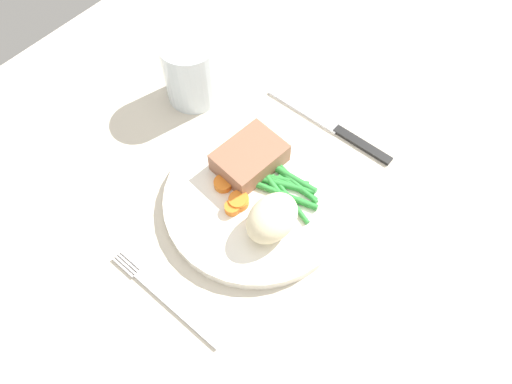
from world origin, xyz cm
name	(u,v)px	position (x,y,z in cm)	size (l,w,h in cm)	color
dining_table	(261,191)	(0.00, 0.00, 1.00)	(120.00, 90.00, 2.00)	beige
dinner_plate	(256,199)	(-2.25, -0.96, 2.80)	(23.34, 23.34, 1.60)	white
meat_portion	(250,158)	(0.90, 2.71, 5.15)	(8.57, 6.34, 3.09)	#936047
mashed_potatoes	(272,218)	(-4.35, -5.16, 5.92)	(7.10, 5.28, 4.65)	beige
carrot_slices	(232,197)	(-4.51, 1.01, 4.16)	(4.07, 5.29, 1.29)	orange
green_beans	(286,185)	(1.23, -2.99, 3.97)	(5.26, 9.94, 0.87)	#2D8C38
fork	(166,299)	(-18.61, -1.22, 2.20)	(1.44, 16.60, 0.40)	silver
knife	(331,126)	(14.00, -1.25, 2.20)	(1.70, 20.50, 0.64)	black
water_glass	(192,75)	(6.08, 17.80, 6.03)	(7.86, 7.86, 9.49)	silver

